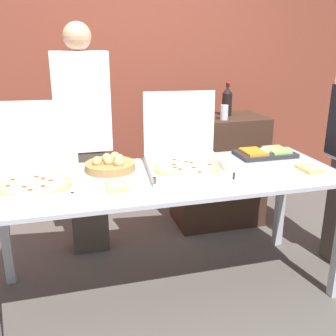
{
  "coord_description": "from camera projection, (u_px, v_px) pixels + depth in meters",
  "views": [
    {
      "loc": [
        -0.61,
        -2.22,
        1.63
      ],
      "look_at": [
        0.0,
        0.0,
        0.87
      ],
      "focal_mm": 42.0,
      "sensor_mm": 36.0,
      "label": 1
    }
  ],
  "objects": [
    {
      "name": "brick_wall_behind",
      "position": [
        122.0,
        64.0,
        3.82
      ],
      "size": [
        10.0,
        0.06,
        2.8
      ],
      "color": "brown",
      "rests_on": "ground_plane"
    },
    {
      "name": "soda_can_silver",
      "position": [
        224.0,
        112.0,
        3.27
      ],
      "size": [
        0.07,
        0.07,
        0.12
      ],
      "color": "silver",
      "rests_on": "sideboard_podium"
    },
    {
      "name": "pizza_box_near_left",
      "position": [
        184.0,
        157.0,
        2.55
      ],
      "size": [
        0.53,
        0.55,
        0.48
      ],
      "rotation": [
        0.0,
        0.0,
        -0.1
      ],
      "color": "silver",
      "rests_on": "buffet_table"
    },
    {
      "name": "pizza_box_far_right",
      "position": [
        35.0,
        173.0,
        2.24
      ],
      "size": [
        0.52,
        0.53,
        0.47
      ],
      "rotation": [
        0.0,
        0.0,
        -0.11
      ],
      "color": "silver",
      "rests_on": "buffet_table"
    },
    {
      "name": "buffet_table",
      "position": [
        168.0,
        190.0,
        2.47
      ],
      "size": [
        2.19,
        0.83,
        0.82
      ],
      "color": "#A8AAB2",
      "rests_on": "ground_plane"
    },
    {
      "name": "paper_plate_front_left",
      "position": [
        116.0,
        187.0,
        2.23
      ],
      "size": [
        0.25,
        0.25,
        0.03
      ],
      "color": "white",
      "rests_on": "buffet_table"
    },
    {
      "name": "bread_basket",
      "position": [
        110.0,
        165.0,
        2.54
      ],
      "size": [
        0.32,
        0.32,
        0.1
      ],
      "color": "#9E7542",
      "rests_on": "buffet_table"
    },
    {
      "name": "ground_plane",
      "position": [
        168.0,
        288.0,
        2.7
      ],
      "size": [
        16.0,
        16.0,
        0.0
      ],
      "primitive_type": "plane",
      "color": "#514C47"
    },
    {
      "name": "person_guest_cap",
      "position": [
        84.0,
        139.0,
        2.95
      ],
      "size": [
        0.4,
        0.22,
        1.75
      ],
      "rotation": [
        0.0,
        0.0,
        3.14
      ],
      "color": "#473D33",
      "rests_on": "ground_plane"
    },
    {
      "name": "veggie_tray",
      "position": [
        265.0,
        153.0,
        2.85
      ],
      "size": [
        0.42,
        0.24,
        0.05
      ],
      "color": "#28282D",
      "rests_on": "buffet_table"
    },
    {
      "name": "sideboard_podium",
      "position": [
        218.0,
        171.0,
        3.56
      ],
      "size": [
        0.78,
        0.48,
        0.99
      ],
      "color": "#382319",
      "rests_on": "ground_plane"
    },
    {
      "name": "soda_bottle",
      "position": [
        227.0,
        101.0,
        3.43
      ],
      "size": [
        0.09,
        0.09,
        0.29
      ],
      "color": "black",
      "rests_on": "sideboard_podium"
    },
    {
      "name": "soda_can_colored",
      "position": [
        207.0,
        110.0,
        3.39
      ],
      "size": [
        0.07,
        0.07,
        0.12
      ],
      "color": "gold",
      "rests_on": "sideboard_podium"
    },
    {
      "name": "paper_plate_front_right",
      "position": [
        310.0,
        170.0,
        2.52
      ],
      "size": [
        0.25,
        0.25,
        0.03
      ],
      "color": "white",
      "rests_on": "buffet_table"
    }
  ]
}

